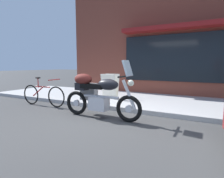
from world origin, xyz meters
The scene contains 4 objects.
ground_plane centered at (0.00, 0.00, 0.00)m, with size 80.00×80.00×0.00m, color #3C3C3C.
touring_motorcycle centered at (-0.38, 0.29, 0.60)m, with size 2.07×0.65×1.38m.
parked_bicycle centered at (-2.58, 0.58, 0.36)m, with size 1.71×0.48×0.91m.
sandwich_board_sign centered at (-1.06, 2.20, 0.55)m, with size 0.55×0.40×0.85m.
Camera 1 is at (2.10, -3.50, 1.27)m, focal length 30.05 mm.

